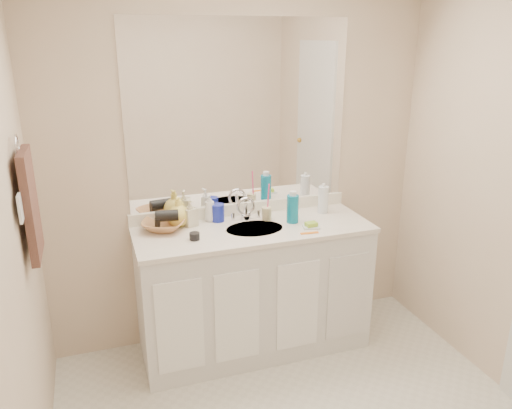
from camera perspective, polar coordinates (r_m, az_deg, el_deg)
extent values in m
cube|color=beige|center=(3.35, -1.80, 4.12)|extent=(2.60, 0.02, 2.40)
cube|color=silver|center=(3.39, -0.28, -9.79)|extent=(1.50, 0.55, 0.85)
cube|color=white|center=(3.21, -0.29, -2.86)|extent=(1.52, 0.57, 0.03)
cube|color=white|center=(3.42, -1.67, -0.48)|extent=(1.52, 0.03, 0.08)
cylinder|color=beige|center=(3.19, -0.17, -2.94)|extent=(0.37, 0.37, 0.02)
cylinder|color=silver|center=(3.32, -1.17, -0.78)|extent=(0.02, 0.02, 0.11)
cube|color=white|center=(3.27, -1.83, 10.21)|extent=(1.48, 0.01, 1.20)
cylinder|color=#1825A5|center=(3.30, -4.38, -0.94)|extent=(0.11, 0.11, 0.12)
cylinder|color=beige|center=(3.32, 1.23, -1.04)|extent=(0.08, 0.08, 0.09)
cylinder|color=#FF4385|center=(3.28, 1.40, 0.73)|extent=(0.01, 0.04, 0.20)
cylinder|color=#0C7598|center=(3.26, 4.21, -0.50)|extent=(0.10, 0.10, 0.18)
cylinder|color=white|center=(3.46, 7.68, 0.55)|extent=(0.08, 0.08, 0.19)
cube|color=silver|center=(3.21, 6.32, -2.56)|extent=(0.12, 0.10, 0.01)
cube|color=#90C02E|center=(3.20, 6.33, -2.26)|extent=(0.08, 0.06, 0.03)
cube|color=orange|center=(3.12, 6.12, -3.25)|extent=(0.12, 0.04, 0.00)
cylinder|color=black|center=(3.02, -7.04, -3.62)|extent=(0.07, 0.07, 0.04)
imported|color=white|center=(3.29, -5.31, -0.37)|extent=(0.09, 0.09, 0.19)
imported|color=beige|center=(3.23, -7.55, -0.95)|extent=(0.10, 0.10, 0.17)
imported|color=#F7E160|center=(3.24, -8.86, -0.81)|extent=(0.19, 0.19, 0.19)
imported|color=#A97044|center=(3.21, -10.46, -2.27)|extent=(0.35, 0.35, 0.07)
cylinder|color=black|center=(3.19, -10.17, -1.27)|extent=(0.15, 0.09, 0.07)
torus|color=silver|center=(2.64, -25.65, 6.10)|extent=(0.01, 0.11, 0.11)
cube|color=#37221D|center=(2.71, -24.35, -0.02)|extent=(0.04, 0.32, 0.55)
cube|color=white|center=(2.51, -25.35, -0.38)|extent=(0.01, 0.08, 0.13)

